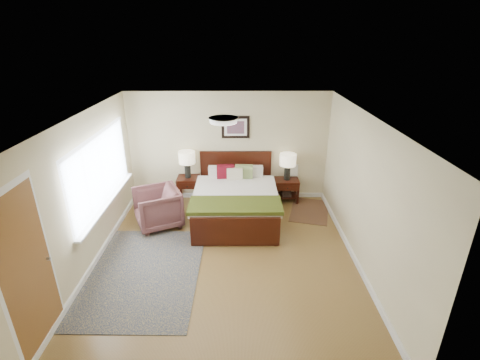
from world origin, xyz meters
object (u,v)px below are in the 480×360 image
(nightstand_left, at_px, (188,183))
(lamp_right, at_px, (288,162))
(bed, at_px, (236,196))
(lamp_left, at_px, (187,159))
(rug_persian, at_px, (143,272))
(armchair, at_px, (158,208))
(nightstand_right, at_px, (286,188))

(nightstand_left, height_order, lamp_right, lamp_right)
(bed, bearing_deg, lamp_left, 143.17)
(lamp_left, bearing_deg, bed, -36.83)
(bed, xyz_separation_m, lamp_right, (1.17, 0.81, 0.45))
(nightstand_left, relative_size, rug_persian, 0.23)
(lamp_right, distance_m, rug_persian, 3.89)
(lamp_left, relative_size, armchair, 0.70)
(nightstand_right, bearing_deg, armchair, -158.58)
(nightstand_left, xyz_separation_m, rug_persian, (-0.42, -2.63, -0.47))
(bed, bearing_deg, armchair, -170.08)
(lamp_right, bearing_deg, rug_persian, -135.39)
(bed, height_order, lamp_left, lamp_left)
(nightstand_right, distance_m, lamp_right, 0.64)
(bed, distance_m, armchair, 1.60)
(rug_persian, bearing_deg, nightstand_left, 81.87)
(nightstand_left, distance_m, rug_persian, 2.70)
(nightstand_left, distance_m, nightstand_right, 2.26)
(bed, bearing_deg, lamp_right, 34.80)
(armchair, bearing_deg, nightstand_left, 130.99)
(lamp_left, bearing_deg, rug_persian, -99.07)
(bed, xyz_separation_m, nightstand_left, (-1.09, 0.79, -0.05))
(lamp_right, bearing_deg, lamp_left, 180.00)
(nightstand_left, relative_size, nightstand_right, 1.10)
(nightstand_right, distance_m, lamp_left, 2.37)
(nightstand_right, xyz_separation_m, lamp_left, (-2.26, 0.01, 0.70))
(nightstand_left, relative_size, lamp_left, 0.99)
(armchair, distance_m, rug_persian, 1.61)
(lamp_left, distance_m, rug_persian, 2.87)
(armchair, relative_size, rug_persian, 0.34)
(armchair, bearing_deg, rug_persian, -22.34)
(bed, height_order, lamp_right, bed)
(nightstand_right, bearing_deg, bed, -145.62)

